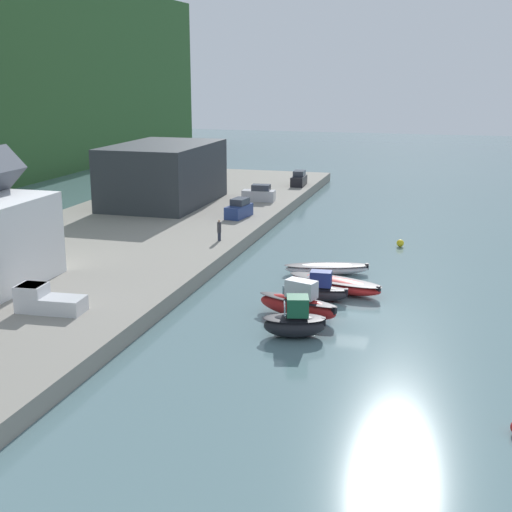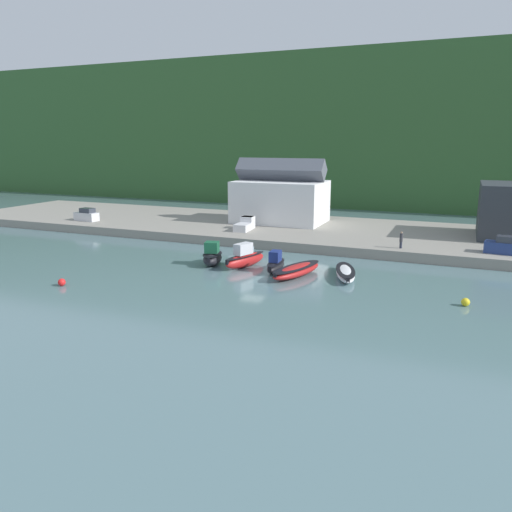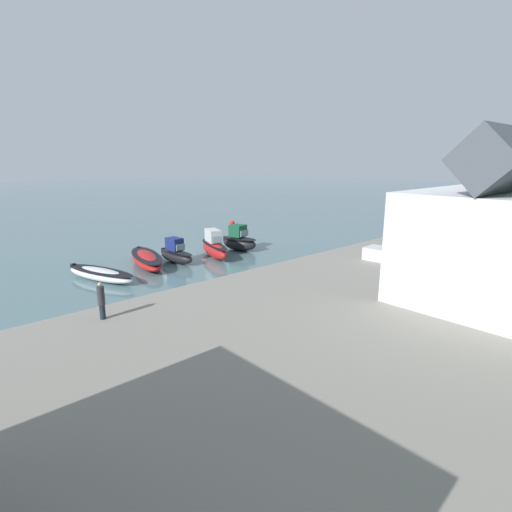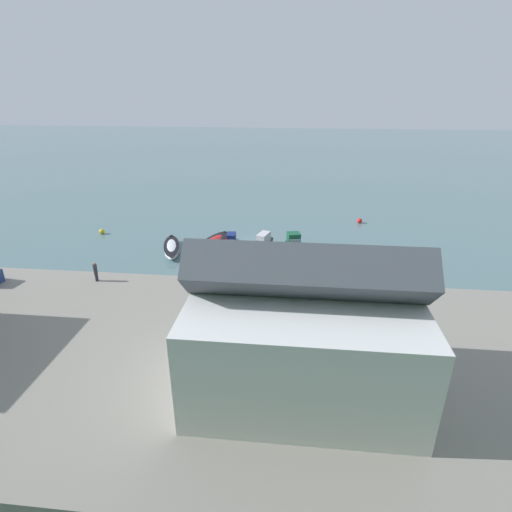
{
  "view_description": "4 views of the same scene",
  "coord_description": "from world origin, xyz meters",
  "px_view_note": "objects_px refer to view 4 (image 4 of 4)",
  "views": [
    {
      "loc": [
        -51.38,
        -7.0,
        17.73
      ],
      "look_at": [
        4.32,
        8.85,
        2.6
      ],
      "focal_mm": 50.0,
      "sensor_mm": 36.0,
      "label": 1
    },
    {
      "loc": [
        20.72,
        -48.54,
        14.55
      ],
      "look_at": [
        -1.29,
        4.16,
        1.33
      ],
      "focal_mm": 35.0,
      "sensor_mm": 36.0,
      "label": 2
    },
    {
      "loc": [
        21.59,
        36.57,
        10.06
      ],
      "look_at": [
        -1.62,
        11.14,
        1.62
      ],
      "focal_mm": 28.0,
      "sensor_mm": 36.0,
      "label": 3
    },
    {
      "loc": [
        -6.59,
        50.79,
        20.24
      ],
      "look_at": [
        -2.09,
        7.65,
        1.55
      ],
      "focal_mm": 28.0,
      "sensor_mm": 36.0,
      "label": 4
    }
  ],
  "objects_px": {
    "moored_boat_4": "(172,248)",
    "moored_boat_2": "(231,245)",
    "mooring_buoy_0": "(102,231)",
    "pickup_truck_0": "(328,310)",
    "moored_boat_0": "(294,247)",
    "moored_boat_3": "(212,244)",
    "mooring_buoy_1": "(360,221)",
    "person_on_quay": "(96,271)",
    "moored_boat_1": "(263,247)"
  },
  "relations": [
    {
      "from": "moored_boat_3",
      "to": "mooring_buoy_1",
      "type": "distance_m",
      "value": 24.71
    },
    {
      "from": "moored_boat_3",
      "to": "moored_boat_4",
      "type": "distance_m",
      "value": 5.33
    },
    {
      "from": "moored_boat_2",
      "to": "moored_boat_4",
      "type": "bearing_deg",
      "value": 1.25
    },
    {
      "from": "person_on_quay",
      "to": "mooring_buoy_1",
      "type": "relative_size",
      "value": 2.76
    },
    {
      "from": "mooring_buoy_1",
      "to": "pickup_truck_0",
      "type": "bearing_deg",
      "value": 77.41
    },
    {
      "from": "moored_boat_1",
      "to": "mooring_buoy_0",
      "type": "distance_m",
      "value": 24.79
    },
    {
      "from": "moored_boat_1",
      "to": "moored_boat_4",
      "type": "bearing_deg",
      "value": 17.94
    },
    {
      "from": "moored_boat_3",
      "to": "mooring_buoy_1",
      "type": "xyz_separation_m",
      "value": [
        -21.06,
        -12.93,
        -0.26
      ]
    },
    {
      "from": "moored_boat_0",
      "to": "moored_boat_3",
      "type": "height_order",
      "value": "moored_boat_0"
    },
    {
      "from": "moored_boat_1",
      "to": "person_on_quay",
      "type": "distance_m",
      "value": 20.16
    },
    {
      "from": "mooring_buoy_0",
      "to": "moored_boat_4",
      "type": "bearing_deg",
      "value": 155.9
    },
    {
      "from": "mooring_buoy_0",
      "to": "moored_boat_3",
      "type": "bearing_deg",
      "value": 167.31
    },
    {
      "from": "moored_boat_1",
      "to": "mooring_buoy_1",
      "type": "relative_size",
      "value": 8.65
    },
    {
      "from": "moored_boat_0",
      "to": "moored_boat_3",
      "type": "bearing_deg",
      "value": -19.33
    },
    {
      "from": "moored_boat_0",
      "to": "moored_boat_3",
      "type": "xyz_separation_m",
      "value": [
        10.85,
        -0.89,
        -0.42
      ]
    },
    {
      "from": "pickup_truck_0",
      "to": "moored_boat_2",
      "type": "bearing_deg",
      "value": -60.82
    },
    {
      "from": "moored_boat_0",
      "to": "moored_boat_4",
      "type": "relative_size",
      "value": 0.59
    },
    {
      "from": "moored_boat_0",
      "to": "mooring_buoy_1",
      "type": "bearing_deg",
      "value": -141.12
    },
    {
      "from": "moored_boat_4",
      "to": "mooring_buoy_0",
      "type": "relative_size",
      "value": 10.47
    },
    {
      "from": "moored_boat_1",
      "to": "mooring_buoy_0",
      "type": "relative_size",
      "value": 8.85
    },
    {
      "from": "moored_boat_2",
      "to": "moored_boat_4",
      "type": "relative_size",
      "value": 0.62
    },
    {
      "from": "pickup_truck_0",
      "to": "mooring_buoy_1",
      "type": "bearing_deg",
      "value": -106.8
    },
    {
      "from": "pickup_truck_0",
      "to": "person_on_quay",
      "type": "height_order",
      "value": "person_on_quay"
    },
    {
      "from": "moored_boat_1",
      "to": "mooring_buoy_1",
      "type": "bearing_deg",
      "value": -116.53
    },
    {
      "from": "moored_boat_2",
      "to": "moored_boat_3",
      "type": "height_order",
      "value": "moored_boat_2"
    },
    {
      "from": "moored_boat_2",
      "to": "moored_boat_4",
      "type": "distance_m",
      "value": 7.89
    },
    {
      "from": "moored_boat_2",
      "to": "person_on_quay",
      "type": "relative_size",
      "value": 2.3
    },
    {
      "from": "pickup_truck_0",
      "to": "mooring_buoy_0",
      "type": "height_order",
      "value": "pickup_truck_0"
    },
    {
      "from": "mooring_buoy_0",
      "to": "mooring_buoy_1",
      "type": "xyz_separation_m",
      "value": [
        -38.34,
        -9.03,
        0.01
      ]
    },
    {
      "from": "moored_boat_4",
      "to": "pickup_truck_0",
      "type": "bearing_deg",
      "value": 122.41
    },
    {
      "from": "moored_boat_2",
      "to": "person_on_quay",
      "type": "height_order",
      "value": "person_on_quay"
    },
    {
      "from": "moored_boat_2",
      "to": "mooring_buoy_0",
      "type": "relative_size",
      "value": 6.5
    },
    {
      "from": "moored_boat_1",
      "to": "mooring_buoy_1",
      "type": "height_order",
      "value": "moored_boat_1"
    },
    {
      "from": "moored_boat_4",
      "to": "moored_boat_2",
      "type": "bearing_deg",
      "value": 168.37
    },
    {
      "from": "moored_boat_0",
      "to": "moored_boat_1",
      "type": "bearing_deg",
      "value": -5.24
    },
    {
      "from": "moored_boat_4",
      "to": "mooring_buoy_1",
      "type": "xyz_separation_m",
      "value": [
        -26.16,
        -14.49,
        -0.14
      ]
    },
    {
      "from": "moored_boat_1",
      "to": "moored_boat_0",
      "type": "bearing_deg",
      "value": -152.72
    },
    {
      "from": "moored_boat_0",
      "to": "person_on_quay",
      "type": "distance_m",
      "value": 23.82
    },
    {
      "from": "moored_boat_2",
      "to": "pickup_truck_0",
      "type": "distance_m",
      "value": 20.71
    },
    {
      "from": "moored_boat_2",
      "to": "moored_boat_4",
      "type": "height_order",
      "value": "moored_boat_2"
    },
    {
      "from": "mooring_buoy_1",
      "to": "moored_boat_1",
      "type": "bearing_deg",
      "value": 45.61
    },
    {
      "from": "moored_boat_4",
      "to": "person_on_quay",
      "type": "distance_m",
      "value": 12.61
    },
    {
      "from": "mooring_buoy_0",
      "to": "mooring_buoy_1",
      "type": "height_order",
      "value": "mooring_buoy_1"
    },
    {
      "from": "moored_boat_0",
      "to": "pickup_truck_0",
      "type": "distance_m",
      "value": 17.55
    },
    {
      "from": "moored_boat_0",
      "to": "moored_boat_4",
      "type": "distance_m",
      "value": 15.97
    },
    {
      "from": "moored_boat_3",
      "to": "moored_boat_4",
      "type": "relative_size",
      "value": 1.09
    },
    {
      "from": "pickup_truck_0",
      "to": "mooring_buoy_1",
      "type": "distance_m",
      "value": 31.84
    },
    {
      "from": "moored_boat_3",
      "to": "person_on_quay",
      "type": "distance_m",
      "value": 16.37
    },
    {
      "from": "moored_boat_2",
      "to": "moored_boat_0",
      "type": "bearing_deg",
      "value": 175.62
    },
    {
      "from": "moored_boat_1",
      "to": "person_on_quay",
      "type": "xyz_separation_m",
      "value": [
        16.38,
        11.69,
        1.33
      ]
    }
  ]
}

